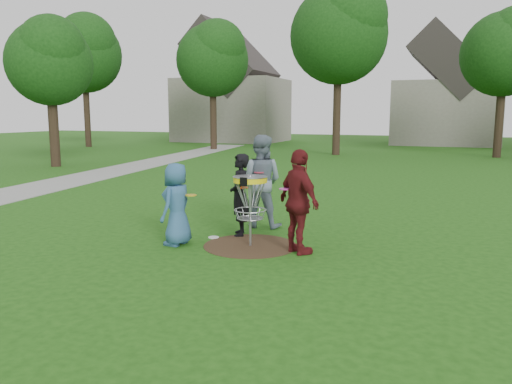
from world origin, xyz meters
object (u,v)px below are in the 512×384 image
(disc_golf_basket, at_px, (250,193))
(player_blue, at_px, (177,204))
(player_grey, at_px, (260,181))
(player_maroon, at_px, (299,202))
(player_black, at_px, (240,195))

(disc_golf_basket, bearing_deg, player_blue, -162.88)
(player_blue, distance_m, player_grey, 2.25)
(player_maroon, height_order, disc_golf_basket, player_maroon)
(player_blue, bearing_deg, player_maroon, 99.61)
(player_black, distance_m, player_maroon, 1.76)
(player_black, relative_size, player_maroon, 0.90)
(player_grey, bearing_deg, player_blue, 62.17)
(disc_golf_basket, bearing_deg, player_maroon, -9.29)
(player_blue, relative_size, player_grey, 0.77)
(player_blue, height_order, player_black, player_black)
(player_maroon, xyz_separation_m, disc_golf_basket, (-1.01, 0.16, 0.07))
(player_black, bearing_deg, player_blue, -60.19)
(player_black, distance_m, player_grey, 0.92)
(player_grey, xyz_separation_m, disc_golf_basket, (0.40, -1.61, -0.01))
(player_black, bearing_deg, player_maroon, 36.42)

